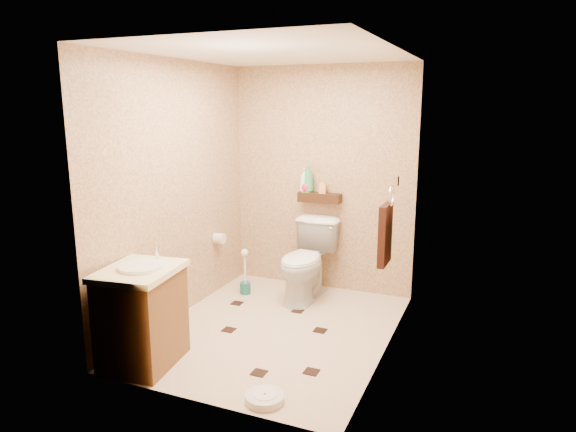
% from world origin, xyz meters
% --- Properties ---
extents(ground, '(2.50, 2.50, 0.00)m').
position_xyz_m(ground, '(0.00, 0.00, 0.00)').
color(ground, beige).
rests_on(ground, ground).
extents(wall_back, '(2.00, 0.04, 2.40)m').
position_xyz_m(wall_back, '(0.00, 1.25, 1.20)').
color(wall_back, tan).
rests_on(wall_back, ground).
extents(wall_front, '(2.00, 0.04, 2.40)m').
position_xyz_m(wall_front, '(0.00, -1.25, 1.20)').
color(wall_front, tan).
rests_on(wall_front, ground).
extents(wall_left, '(0.04, 2.50, 2.40)m').
position_xyz_m(wall_left, '(-1.00, 0.00, 1.20)').
color(wall_left, tan).
rests_on(wall_left, ground).
extents(wall_right, '(0.04, 2.50, 2.40)m').
position_xyz_m(wall_right, '(1.00, 0.00, 1.20)').
color(wall_right, tan).
rests_on(wall_right, ground).
extents(ceiling, '(2.00, 2.50, 0.02)m').
position_xyz_m(ceiling, '(0.00, 0.00, 2.40)').
color(ceiling, silver).
rests_on(ceiling, wall_back).
extents(wall_shelf, '(0.46, 0.14, 0.10)m').
position_xyz_m(wall_shelf, '(0.00, 1.17, 1.02)').
color(wall_shelf, '#321F0D').
rests_on(wall_shelf, wall_back).
extents(floor_accents, '(1.29, 1.33, 0.01)m').
position_xyz_m(floor_accents, '(0.03, -0.08, 0.00)').
color(floor_accents, black).
rests_on(floor_accents, ground).
extents(toilet, '(0.49, 0.82, 0.82)m').
position_xyz_m(toilet, '(-0.02, 0.83, 0.41)').
color(toilet, white).
rests_on(toilet, ground).
extents(vanity, '(0.60, 0.70, 0.90)m').
position_xyz_m(vanity, '(-0.70, -0.95, 0.40)').
color(vanity, brown).
rests_on(vanity, ground).
extents(bathroom_scale, '(0.30, 0.30, 0.05)m').
position_xyz_m(bathroom_scale, '(0.40, -1.07, 0.03)').
color(bathroom_scale, silver).
rests_on(bathroom_scale, ground).
extents(toilet_brush, '(0.11, 0.11, 0.50)m').
position_xyz_m(toilet_brush, '(-0.67, 0.71, 0.17)').
color(toilet_brush, '#175D57').
rests_on(toilet_brush, ground).
extents(towel_ring, '(0.12, 0.30, 0.76)m').
position_xyz_m(towel_ring, '(0.91, 0.25, 0.95)').
color(towel_ring, silver).
rests_on(towel_ring, wall_right).
extents(toilet_paper, '(0.12, 0.11, 0.12)m').
position_xyz_m(toilet_paper, '(-0.94, 0.65, 0.60)').
color(toilet_paper, silver).
rests_on(toilet_paper, wall_left).
extents(bottle_a, '(0.14, 0.14, 0.26)m').
position_xyz_m(bottle_a, '(-0.18, 1.17, 1.20)').
color(bottle_a, white).
rests_on(bottle_a, wall_shelf).
extents(bottle_b, '(0.09, 0.10, 0.17)m').
position_xyz_m(bottle_b, '(-0.15, 1.17, 1.16)').
color(bottle_b, yellow).
rests_on(bottle_b, wall_shelf).
extents(bottle_c, '(0.17, 0.17, 0.16)m').
position_xyz_m(bottle_c, '(-0.15, 1.17, 1.15)').
color(bottle_c, red).
rests_on(bottle_c, wall_shelf).
extents(bottle_d, '(0.15, 0.15, 0.28)m').
position_xyz_m(bottle_d, '(-0.13, 1.17, 1.21)').
color(bottle_d, '#349E60').
rests_on(bottle_d, wall_shelf).
extents(bottle_e, '(0.09, 0.09, 0.16)m').
position_xyz_m(bottle_e, '(0.03, 1.17, 1.15)').
color(bottle_e, '#FF9654').
rests_on(bottle_e, wall_shelf).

